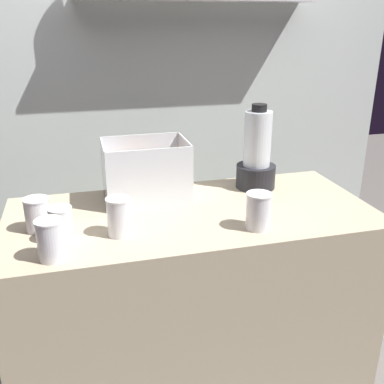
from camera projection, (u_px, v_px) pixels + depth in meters
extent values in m
cube|color=tan|center=(192.00, 309.00, 1.87)|extent=(1.40, 0.64, 0.90)
cube|color=silver|center=(154.00, 90.00, 2.27)|extent=(2.60, 0.04, 2.50)
cube|color=white|center=(147.00, 197.00, 1.83)|extent=(0.33, 0.24, 0.01)
cube|color=white|center=(151.00, 180.00, 1.69)|extent=(0.33, 0.01, 0.24)
cube|color=white|center=(141.00, 162.00, 1.90)|extent=(0.33, 0.01, 0.24)
cube|color=white|center=(105.00, 174.00, 1.75)|extent=(0.01, 0.24, 0.24)
cube|color=white|center=(185.00, 167.00, 1.83)|extent=(0.01, 0.24, 0.24)
cone|color=orange|center=(159.00, 191.00, 1.84)|extent=(0.06, 0.20, 0.03)
cone|color=orange|center=(129.00, 192.00, 1.83)|extent=(0.15, 0.11, 0.03)
cone|color=orange|center=(149.00, 193.00, 1.83)|extent=(0.11, 0.15, 0.02)
cone|color=orange|center=(140.00, 192.00, 1.83)|extent=(0.16, 0.12, 0.03)
cone|color=orange|center=(138.00, 183.00, 1.82)|extent=(0.12, 0.14, 0.04)
cone|color=orange|center=(146.00, 187.00, 1.81)|extent=(0.07, 0.15, 0.03)
cone|color=orange|center=(162.00, 186.00, 1.82)|extent=(0.16, 0.11, 0.03)
cone|color=orange|center=(148.00, 188.00, 1.81)|extent=(0.19, 0.09, 0.02)
cone|color=orange|center=(137.00, 180.00, 1.80)|extent=(0.16, 0.15, 0.03)
cone|color=orange|center=(149.00, 179.00, 1.78)|extent=(0.16, 0.04, 0.03)
cone|color=orange|center=(150.00, 178.00, 1.81)|extent=(0.09, 0.15, 0.03)
cone|color=orange|center=(143.00, 179.00, 1.80)|extent=(0.15, 0.16, 0.03)
cylinder|color=black|center=(256.00, 176.00, 1.94)|extent=(0.17, 0.17, 0.10)
cylinder|color=silver|center=(258.00, 139.00, 1.88)|extent=(0.12, 0.12, 0.23)
cylinder|color=orange|center=(256.00, 161.00, 1.91)|extent=(0.10, 0.10, 0.04)
cylinder|color=black|center=(259.00, 108.00, 1.83)|extent=(0.06, 0.06, 0.03)
cylinder|color=white|center=(38.00, 215.00, 1.53)|extent=(0.08, 0.08, 0.11)
cylinder|color=orange|center=(38.00, 219.00, 1.54)|extent=(0.08, 0.08, 0.09)
cylinder|color=white|center=(35.00, 199.00, 1.51)|extent=(0.09, 0.09, 0.01)
cylinder|color=white|center=(51.00, 241.00, 1.35)|extent=(0.08, 0.08, 0.13)
cylinder|color=maroon|center=(52.00, 247.00, 1.36)|extent=(0.08, 0.08, 0.08)
cylinder|color=white|center=(48.00, 221.00, 1.32)|extent=(0.09, 0.09, 0.01)
cylinder|color=white|center=(61.00, 226.00, 1.46)|extent=(0.08, 0.08, 0.12)
cylinder|color=yellow|center=(62.00, 232.00, 1.47)|extent=(0.07, 0.07, 0.07)
cylinder|color=white|center=(59.00, 209.00, 1.43)|extent=(0.08, 0.08, 0.01)
cylinder|color=white|center=(119.00, 218.00, 1.50)|extent=(0.08, 0.08, 0.13)
cylinder|color=orange|center=(119.00, 221.00, 1.50)|extent=(0.07, 0.07, 0.11)
cylinder|color=white|center=(118.00, 199.00, 1.48)|extent=(0.08, 0.08, 0.01)
cylinder|color=white|center=(258.00, 212.00, 1.55)|extent=(0.09, 0.09, 0.13)
cylinder|color=maroon|center=(258.00, 215.00, 1.55)|extent=(0.08, 0.08, 0.10)
cylinder|color=white|center=(259.00, 194.00, 1.52)|extent=(0.09, 0.09, 0.01)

